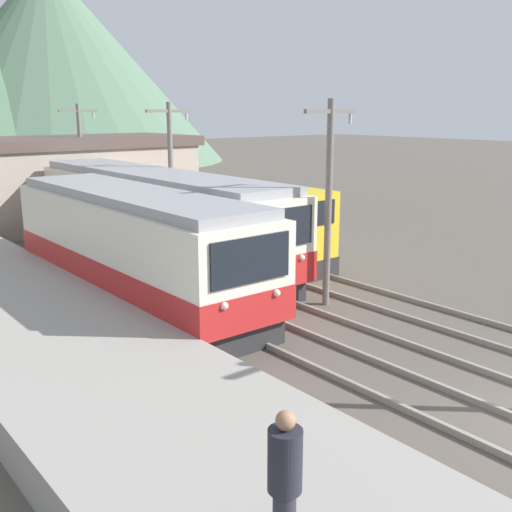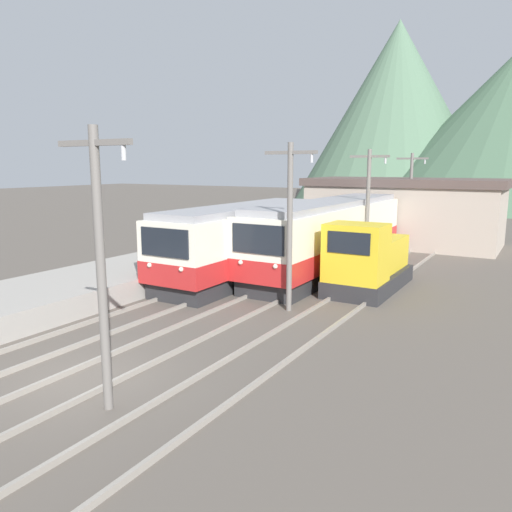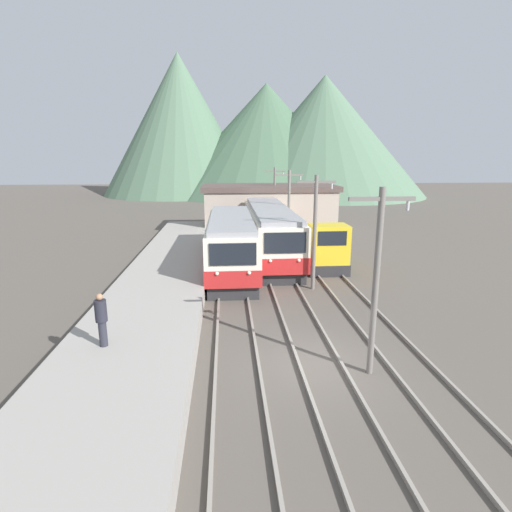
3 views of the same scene
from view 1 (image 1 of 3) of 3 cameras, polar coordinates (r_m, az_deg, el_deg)
track_left at (r=10.71m, az=22.27°, el=-19.14°), size 1.54×60.00×0.14m
commuter_train_left at (r=18.32m, az=-11.53°, el=0.49°), size 2.84×11.35×3.42m
commuter_train_center at (r=22.81m, az=-9.68°, el=3.26°), size 2.84×14.59×3.53m
shunting_locomotive at (r=22.03m, az=1.27°, el=1.93°), size 2.40×5.47×3.00m
catenary_mast_mid at (r=17.50m, az=6.96°, el=5.79°), size 2.00×0.20×6.03m
catenary_mast_far at (r=24.32m, az=-8.09°, el=7.95°), size 2.00×0.20×6.03m
catenary_mast_distant at (r=32.06m, az=-16.29°, el=8.91°), size 2.00×0.20×6.03m
person_on_platform at (r=6.89m, az=2.75°, el=-20.54°), size 0.38×0.38×1.80m
station_building at (r=32.49m, az=-17.35°, el=6.93°), size 12.60×6.30×4.39m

